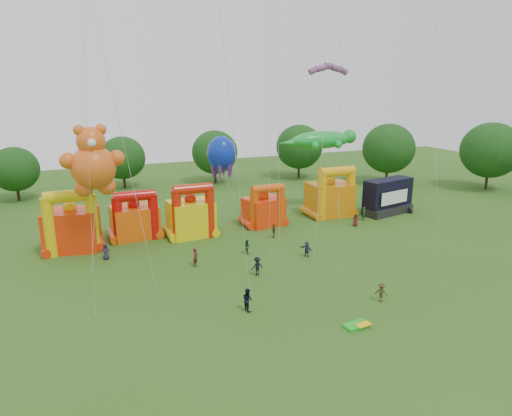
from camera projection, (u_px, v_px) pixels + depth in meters
name	position (u px, v px, depth m)	size (l,w,h in m)	color
ground	(339.00, 342.00, 32.34)	(160.00, 160.00, 0.00)	#2E5718
tree_ring	(324.00, 259.00, 30.80)	(121.27, 123.35, 12.07)	#352314
bouncy_castle_0	(72.00, 227.00, 49.56)	(6.25, 5.38, 7.02)	red
bouncy_castle_1	(135.00, 219.00, 53.67)	(5.58, 4.67, 5.96)	#E1520C
bouncy_castle_2	(191.00, 216.00, 54.15)	(5.39, 4.47, 6.63)	yellow
bouncy_castle_3	(264.00, 209.00, 58.50)	(5.39, 4.68, 5.59)	red
bouncy_castle_4	(331.00, 197.00, 62.64)	(6.01, 4.95, 7.05)	orange
stage_trailer	(388.00, 197.00, 63.73)	(8.02, 4.40, 4.95)	black
teddy_bear_kite	(93.00, 180.00, 45.14)	(6.20, 5.92, 14.01)	#E15A19
gecko_kite	(326.00, 159.00, 62.66)	(12.09, 9.63, 11.47)	green
octopus_kite	(230.00, 180.00, 59.04)	(3.85, 8.33, 11.25)	#0B26AF
parafoil_kites	(206.00, 130.00, 43.71)	(29.64, 13.93, 31.85)	red
diamond_kites	(277.00, 92.00, 41.34)	(32.35, 19.77, 39.71)	red
folded_kite_bundle	(357.00, 325.00, 34.31)	(2.10, 1.28, 0.31)	green
spectator_0	(106.00, 252.00, 47.27)	(0.85, 0.55, 1.74)	#262138
spectator_1	(196.00, 257.00, 45.51)	(0.70, 0.46, 1.92)	#54181C
spectator_2	(247.00, 247.00, 48.98)	(0.75, 0.59, 1.55)	#183E23
spectator_3	(257.00, 266.00, 43.36)	(1.19, 0.69, 1.85)	black
spectator_4	(274.00, 231.00, 54.09)	(0.96, 0.40, 1.64)	#3F3219
spectator_5	(307.00, 249.00, 48.06)	(1.55, 0.49, 1.67)	#2B3148
spectator_6	(355.00, 220.00, 58.32)	(0.81, 0.52, 1.65)	#531718
spectator_7	(364.00, 214.00, 60.82)	(0.66, 0.44, 1.82)	#193F1F
spectator_8	(248.00, 300.00, 36.61)	(0.93, 0.72, 1.91)	black
spectator_9	(381.00, 292.00, 38.17)	(1.06, 0.61, 1.64)	#3F3319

